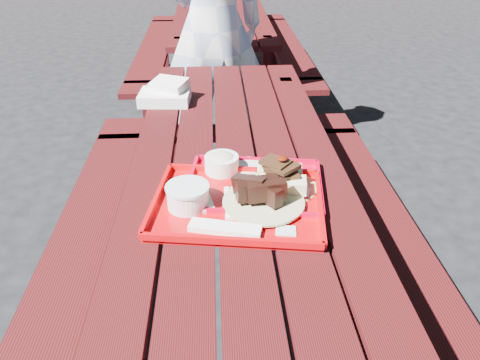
{
  "coord_description": "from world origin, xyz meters",
  "views": [
    {
      "loc": [
        -0.07,
        -1.35,
        1.55
      ],
      "look_at": [
        0.0,
        -0.15,
        0.82
      ],
      "focal_mm": 35.0,
      "sensor_mm": 36.0,
      "label": 1
    }
  ],
  "objects": [
    {
      "name": "picnic_table_far",
      "position": [
        -0.0,
        2.8,
        0.56
      ],
      "size": [
        1.41,
        2.4,
        0.75
      ],
      "color": "#400C0F",
      "rests_on": "ground"
    },
    {
      "name": "ground",
      "position": [
        0.0,
        0.0,
        0.0
      ],
      "size": [
        60.0,
        60.0,
        0.0
      ],
      "primitive_type": "plane",
      "color": "black",
      "rests_on": "ground"
    },
    {
      "name": "near_tray",
      "position": [
        0.05,
        -0.07,
        0.78
      ],
      "size": [
        0.47,
        0.39,
        0.13
      ],
      "color": "#B50120",
      "rests_on": "picnic_table_near"
    },
    {
      "name": "person",
      "position": [
        -0.07,
        1.44,
        0.9
      ],
      "size": [
        0.75,
        0.6,
        1.81
      ],
      "primitive_type": "imported",
      "rotation": [
        0.0,
        0.0,
        3.43
      ],
      "color": "#A5B6DA",
      "rests_on": "ground"
    },
    {
      "name": "white_cloth",
      "position": [
        -0.29,
        0.68,
        0.79
      ],
      "size": [
        0.24,
        0.21,
        0.09
      ],
      "color": "white",
      "rests_on": "picnic_table_near"
    },
    {
      "name": "far_tray",
      "position": [
        -0.02,
        -0.2,
        0.78
      ],
      "size": [
        0.55,
        0.46,
        0.08
      ],
      "color": "#BA060B",
      "rests_on": "picnic_table_near"
    },
    {
      "name": "picnic_table_near",
      "position": [
        -0.0,
        0.0,
        0.56
      ],
      "size": [
        1.41,
        2.4,
        0.75
      ],
      "color": "#400C0F",
      "rests_on": "ground"
    }
  ]
}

